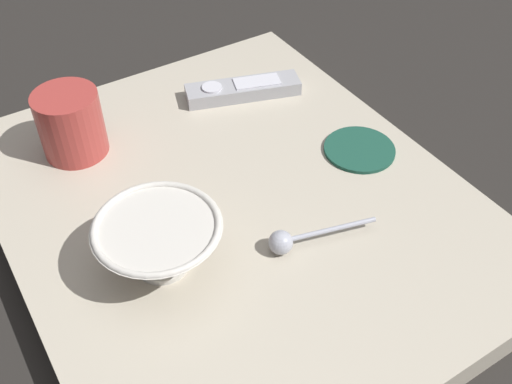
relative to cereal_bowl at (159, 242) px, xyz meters
name	(u,v)px	position (x,y,z in m)	size (l,w,h in m)	color
ground_plane	(235,221)	(-0.13, -0.05, -0.08)	(6.00, 6.00, 0.00)	black
table	(234,209)	(-0.13, -0.05, -0.06)	(0.55, 0.66, 0.04)	#B7AD99
cereal_bowl	(159,242)	(0.00, 0.00, 0.00)	(0.14, 0.14, 0.07)	beige
coffee_mug	(71,124)	(0.01, -0.25, 0.01)	(0.09, 0.09, 0.09)	#A53833
teaspoon	(291,239)	(-0.14, 0.06, -0.02)	(0.13, 0.05, 0.03)	#A3A5B2
tv_remote_near	(243,89)	(-0.25, -0.24, -0.03)	(0.18, 0.10, 0.02)	#9E9EA3
drink_coaster	(359,149)	(-0.32, -0.04, -0.04)	(0.10, 0.10, 0.01)	#194738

